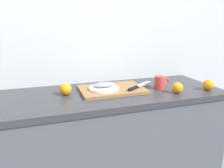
{
  "coord_description": "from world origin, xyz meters",
  "views": [
    {
      "loc": [
        -0.26,
        -1.39,
        1.36
      ],
      "look_at": [
        0.21,
        0.03,
        0.95
      ],
      "focal_mm": 34.61,
      "sensor_mm": 36.0,
      "label": 1
    }
  ],
  "objects_px": {
    "chef_knife": "(137,87)",
    "fish_fillet": "(104,85)",
    "coffee_mug_0": "(160,82)",
    "cutting_board": "(112,89)",
    "white_plate": "(104,88)",
    "orange_0": "(65,89)"
  },
  "relations": [
    {
      "from": "white_plate",
      "to": "fish_fillet",
      "type": "xyz_separation_m",
      "value": [
        0.0,
        0.0,
        0.03
      ]
    },
    {
      "from": "cutting_board",
      "to": "white_plate",
      "type": "height_order",
      "value": "white_plate"
    },
    {
      "from": "fish_fillet",
      "to": "coffee_mug_0",
      "type": "relative_size",
      "value": 1.31
    },
    {
      "from": "chef_knife",
      "to": "coffee_mug_0",
      "type": "relative_size",
      "value": 2.11
    },
    {
      "from": "cutting_board",
      "to": "fish_fillet",
      "type": "xyz_separation_m",
      "value": [
        -0.06,
        -0.01,
        0.04
      ]
    },
    {
      "from": "coffee_mug_0",
      "to": "white_plate",
      "type": "bearing_deg",
      "value": 173.03
    },
    {
      "from": "cutting_board",
      "to": "coffee_mug_0",
      "type": "xyz_separation_m",
      "value": [
        0.36,
        -0.06,
        0.04
      ]
    },
    {
      "from": "orange_0",
      "to": "coffee_mug_0",
      "type": "bearing_deg",
      "value": -5.73
    },
    {
      "from": "chef_knife",
      "to": "coffee_mug_0",
      "type": "height_order",
      "value": "coffee_mug_0"
    },
    {
      "from": "fish_fillet",
      "to": "white_plate",
      "type": "bearing_deg",
      "value": 0.0
    },
    {
      "from": "cutting_board",
      "to": "fish_fillet",
      "type": "relative_size",
      "value": 2.9
    },
    {
      "from": "chef_knife",
      "to": "cutting_board",
      "type": "bearing_deg",
      "value": 128.42
    },
    {
      "from": "chef_knife",
      "to": "orange_0",
      "type": "distance_m",
      "value": 0.51
    },
    {
      "from": "cutting_board",
      "to": "orange_0",
      "type": "bearing_deg",
      "value": 178.84
    },
    {
      "from": "coffee_mug_0",
      "to": "orange_0",
      "type": "distance_m",
      "value": 0.69
    },
    {
      "from": "fish_fillet",
      "to": "orange_0",
      "type": "distance_m",
      "value": 0.27
    },
    {
      "from": "cutting_board",
      "to": "white_plate",
      "type": "bearing_deg",
      "value": -170.6
    },
    {
      "from": "cutting_board",
      "to": "coffee_mug_0",
      "type": "bearing_deg",
      "value": -9.91
    },
    {
      "from": "fish_fillet",
      "to": "orange_0",
      "type": "relative_size",
      "value": 1.9
    },
    {
      "from": "orange_0",
      "to": "fish_fillet",
      "type": "bearing_deg",
      "value": -3.75
    },
    {
      "from": "coffee_mug_0",
      "to": "fish_fillet",
      "type": "bearing_deg",
      "value": 173.03
    },
    {
      "from": "chef_knife",
      "to": "fish_fillet",
      "type": "bearing_deg",
      "value": 135.34
    }
  ]
}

